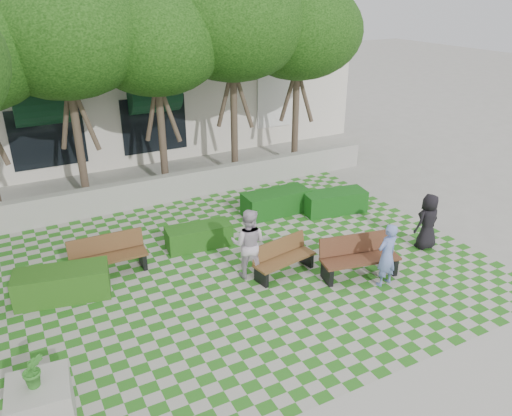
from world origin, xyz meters
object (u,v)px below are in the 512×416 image
bench_east (359,257)px  bench_west (108,256)px  hedge_east (335,202)px  hedge_midright (276,202)px  planter_back (42,406)px  person_dark (428,222)px  hedge_west (62,284)px  person_blue (387,255)px  bench_mid (283,258)px  person_white (248,244)px  hedge_midleft (199,236)px

bench_east → bench_west: bearing=162.7°
hedge_east → hedge_midright: size_ratio=0.93×
planter_back → person_dark: size_ratio=1.00×
person_dark → planter_back: bearing=6.0°
hedge_west → person_blue: bearing=-23.6°
planter_back → person_dark: (10.12, 1.73, 0.26)m
hedge_midright → hedge_west: bearing=-165.2°
hedge_midright → bench_west: bearing=-168.2°
person_dark → bench_east: bearing=2.4°
person_blue → bench_mid: bearing=-47.1°
bench_east → hedge_east: bench_east is taller
bench_west → hedge_west: size_ratio=0.90×
person_blue → hedge_east: bearing=-117.0°
person_white → hedge_midleft: bearing=-40.0°
bench_mid → bench_west: bearing=141.7°
bench_west → person_blue: person_blue is taller
hedge_midright → person_white: size_ratio=1.17×
bench_east → hedge_midright: (0.02, 4.18, -0.13)m
hedge_west → bench_mid: bearing=-15.9°
bench_west → planter_back: bearing=-113.0°
bench_mid → planter_back: (-5.93, -2.41, 0.10)m
bench_east → hedge_west: size_ratio=0.99×
hedge_west → person_white: person_white is taller
hedge_west → person_white: (4.26, -1.16, 0.54)m
bench_west → hedge_west: bearing=-151.0°
hedge_midright → person_dark: bearing=-57.0°
hedge_east → person_blue: (-1.45, -4.04, 0.46)m
bench_east → hedge_midleft: size_ratio=1.15×
bench_mid → person_white: size_ratio=0.97×
hedge_midleft → bench_west: bearing=-174.7°
bench_east → hedge_midright: bench_east is taller
person_white → planter_back: bearing=63.4°
planter_back → person_blue: 7.90m
planter_back → person_white: (5.11, 2.70, 0.38)m
hedge_midright → planter_back: planter_back is taller
bench_mid → hedge_west: 5.28m
bench_mid → hedge_midright: bearing=52.8°
planter_back → person_white: 5.79m
bench_west → hedge_midright: 5.64m
planter_back → bench_east: bearing=10.9°
bench_west → hedge_east: bearing=4.6°
person_blue → person_dark: person_blue is taller
hedge_midright → person_blue: 4.85m
bench_west → hedge_east: 7.24m
bench_mid → hedge_midleft: bearing=110.0°
hedge_east → bench_east: bearing=-117.2°
bench_east → person_dark: person_dark is taller
bench_east → hedge_midleft: bearing=143.8°
hedge_east → hedge_west: bearing=-173.3°
bench_east → person_blue: (0.29, -0.65, 0.31)m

